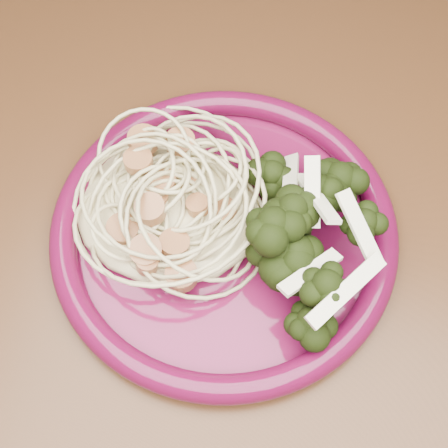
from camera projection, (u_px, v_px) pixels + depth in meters
dining_table at (343, 334)px, 0.56m from camera, size 1.20×0.80×0.75m
dinner_plate at (224, 230)px, 0.49m from camera, size 0.30×0.30×0.02m
spaghetti_pile at (167, 203)px, 0.48m from camera, size 0.16×0.15×0.03m
scallop_cluster at (163, 177)px, 0.45m from camera, size 0.13×0.13×0.04m
broccoli_pile at (297, 241)px, 0.46m from camera, size 0.11×0.16×0.05m
onion_garnish at (302, 220)px, 0.43m from camera, size 0.07×0.10×0.06m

